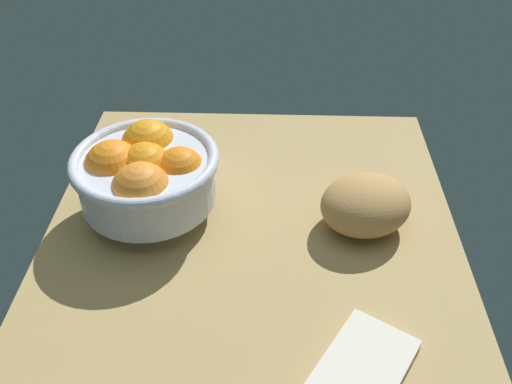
{
  "coord_description": "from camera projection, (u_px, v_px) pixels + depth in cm",
  "views": [
    {
      "loc": [
        -57.21,
        -2.74,
        55.47
      ],
      "look_at": [
        5.69,
        -0.5,
        5.0
      ],
      "focal_mm": 39.58,
      "sensor_mm": 36.0,
      "label": 1
    }
  ],
  "objects": [
    {
      "name": "bread_loaf",
      "position": [
        366.0,
        204.0,
        0.8
      ],
      "size": [
        15.89,
        16.8,
        7.7
      ],
      "primitive_type": "ellipsoid",
      "rotation": [
        0.0,
        0.0,
        5.13
      ],
      "color": "tan",
      "rests_on": "ground"
    },
    {
      "name": "fruit_bowl",
      "position": [
        146.0,
        174.0,
        0.8
      ],
      "size": [
        21.07,
        21.07,
        12.28
      ],
      "color": "silver",
      "rests_on": "ground"
    },
    {
      "name": "ground_plane",
      "position": [
        251.0,
        252.0,
        0.8
      ],
      "size": [
        71.09,
        59.5,
        3.0
      ],
      "primitive_type": "cube",
      "color": "tan"
    },
    {
      "name": "napkin_folded",
      "position": [
        362.0,
        369.0,
        0.63
      ],
      "size": [
        16.17,
        14.55,
        1.22
      ],
      "primitive_type": "cube",
      "rotation": [
        0.0,
        0.0,
        -0.56
      ],
      "color": "silver",
      "rests_on": "ground"
    }
  ]
}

